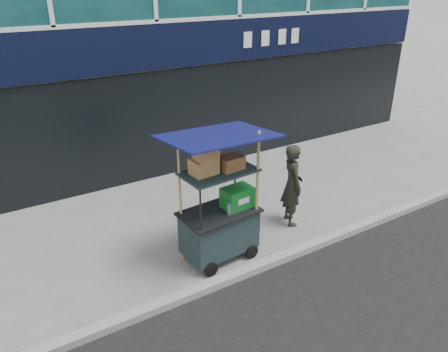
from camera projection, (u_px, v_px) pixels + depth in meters
ground at (265, 258)px, 7.21m from camera, size 80.00×80.00×0.00m
curb at (272, 261)px, 7.03m from camera, size 80.00×0.18×0.12m
vendor_cart at (220, 215)px, 6.95m from camera, size 1.72×1.26×2.21m
vendor_man at (292, 185)px, 7.95m from camera, size 0.54×0.66×1.56m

